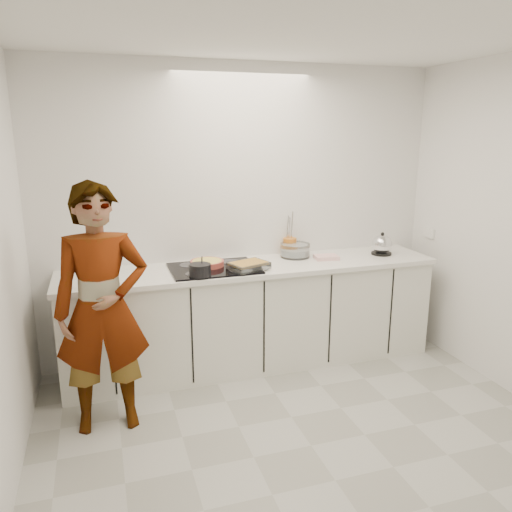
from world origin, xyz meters
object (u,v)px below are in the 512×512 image
object	(u,v)px
hob	(214,268)
kettle	(382,245)
tart_dish	(207,263)
mixing_bowl	(295,251)
baking_dish	(249,265)
utensil_crock	(290,246)
saucepan	(200,270)
cook	(102,309)

from	to	relation	value
hob	kettle	world-z (taller)	kettle
tart_dish	kettle	distance (m)	1.64
kettle	mixing_bowl	bearing A→B (deg)	168.90
baking_dish	kettle	distance (m)	1.34
utensil_crock	kettle	bearing A→B (deg)	-17.73
tart_dish	utensil_crock	world-z (taller)	utensil_crock
hob	saucepan	size ratio (longest dim) A/B	3.23
hob	tart_dish	world-z (taller)	tart_dish
hob	kettle	xyz separation A→B (m)	(1.60, 0.02, 0.08)
saucepan	utensil_crock	world-z (taller)	saucepan
baking_dish	tart_dish	bearing A→B (deg)	146.19
mixing_bowl	kettle	bearing A→B (deg)	-11.10
saucepan	mixing_bowl	xyz separation A→B (m)	(0.95, 0.38, -0.00)
baking_dish	saucepan	bearing A→B (deg)	-170.73
hob	mixing_bowl	bearing A→B (deg)	12.45
utensil_crock	saucepan	bearing A→B (deg)	-152.94
mixing_bowl	saucepan	bearing A→B (deg)	-158.35
saucepan	baking_dish	distance (m)	0.42
kettle	cook	bearing A→B (deg)	-166.54
tart_dish	saucepan	bearing A→B (deg)	-112.98
kettle	utensil_crock	xyz separation A→B (m)	(-0.81, 0.26, -0.01)
saucepan	cook	distance (m)	0.85
mixing_bowl	utensil_crock	distance (m)	0.11
baking_dish	utensil_crock	distance (m)	0.67
hob	cook	size ratio (longest dim) A/B	0.42
baking_dish	cook	bearing A→B (deg)	-159.08
saucepan	utensil_crock	distance (m)	1.06
saucepan	cook	size ratio (longest dim) A/B	0.13
hob	mixing_bowl	distance (m)	0.82
utensil_crock	cook	world-z (taller)	cook
hob	cook	xyz separation A→B (m)	(-0.91, -0.58, -0.06)
kettle	cook	xyz separation A→B (m)	(-2.50, -0.60, -0.14)
mixing_bowl	cook	bearing A→B (deg)	-156.05
kettle	saucepan	bearing A→B (deg)	-172.81
kettle	tart_dish	bearing A→B (deg)	178.27
hob	utensil_crock	xyz separation A→B (m)	(0.78, 0.28, 0.07)
tart_dish	cook	distance (m)	1.08
utensil_crock	baking_dish	bearing A→B (deg)	-141.78
saucepan	tart_dish	bearing A→B (deg)	67.02
saucepan	mixing_bowl	distance (m)	1.03
tart_dish	mixing_bowl	world-z (taller)	mixing_bowl
mixing_bowl	utensil_crock	xyz separation A→B (m)	(-0.01, 0.10, 0.02)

